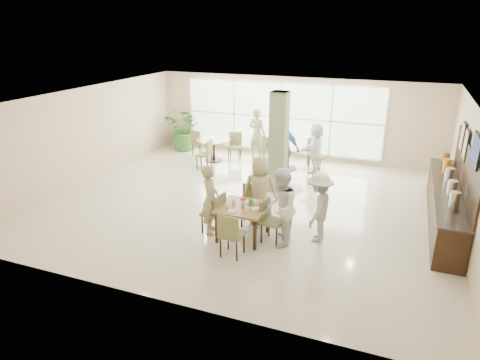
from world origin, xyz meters
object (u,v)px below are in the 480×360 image
(buffet_counter, at_px, (446,203))
(teen_left, at_px, (210,199))
(adult_b, at_px, (316,147))
(round_table_left, at_px, (213,144))
(teen_far, at_px, (260,190))
(teen_standing, at_px, (319,207))
(adult_standing, at_px, (257,134))
(potted_plant, at_px, (185,129))
(teen_right, at_px, (280,208))
(adult_a, at_px, (282,149))
(round_table_right, at_px, (288,151))
(main_table, at_px, (243,210))

(buffet_counter, bearing_deg, teen_left, -154.58)
(buffet_counter, bearing_deg, adult_b, 143.39)
(round_table_left, xyz_separation_m, teen_far, (3.06, -4.05, 0.23))
(round_table_left, xyz_separation_m, teen_standing, (4.53, -4.43, 0.19))
(teen_left, height_order, adult_standing, adult_standing)
(potted_plant, relative_size, teen_right, 0.95)
(adult_b, bearing_deg, round_table_left, -80.75)
(teen_standing, height_order, adult_b, adult_b)
(round_table_left, relative_size, adult_b, 0.74)
(adult_a, bearing_deg, teen_standing, -51.52)
(teen_left, distance_m, adult_b, 5.24)
(teen_left, distance_m, teen_far, 1.24)
(round_table_right, height_order, teen_right, teen_right)
(buffet_counter, bearing_deg, round_table_left, 160.16)
(potted_plant, height_order, teen_right, teen_right)
(buffet_counter, height_order, potted_plant, buffet_counter)
(buffet_counter, distance_m, adult_b, 4.56)
(adult_standing, bearing_deg, teen_far, 125.29)
(adult_a, bearing_deg, adult_standing, 142.54)
(main_table, xyz_separation_m, round_table_right, (-0.36, 5.01, -0.08))
(teen_far, bearing_deg, round_table_left, -69.96)
(main_table, distance_m, adult_standing, 5.83)
(round_table_left, distance_m, round_table_right, 2.62)
(teen_far, xyz_separation_m, adult_a, (-0.39, 3.21, 0.11))
(teen_standing, distance_m, adult_b, 4.68)
(adult_standing, bearing_deg, adult_b, -178.54)
(round_table_left, xyz_separation_m, adult_b, (3.50, 0.14, 0.21))
(teen_right, distance_m, teen_standing, 0.87)
(round_table_left, distance_m, adult_b, 3.51)
(potted_plant, bearing_deg, adult_a, -21.76)
(teen_left, bearing_deg, main_table, -106.92)
(teen_right, relative_size, adult_a, 0.91)
(main_table, distance_m, teen_right, 0.86)
(main_table, bearing_deg, round_table_left, 121.11)
(potted_plant, height_order, teen_left, potted_plant)
(teen_right, bearing_deg, adult_b, 173.53)
(potted_plant, distance_m, adult_a, 4.54)
(adult_a, relative_size, adult_standing, 1.03)
(teen_left, xyz_separation_m, teen_right, (1.62, 0.02, 0.05))
(main_table, height_order, adult_a, adult_a)
(round_table_right, relative_size, adult_b, 0.73)
(round_table_left, xyz_separation_m, teen_right, (3.81, -4.92, 0.26))
(adult_a, xyz_separation_m, adult_standing, (-1.33, 1.51, -0.03))
(main_table, distance_m, round_table_left, 5.75)
(round_table_right, relative_size, buffet_counter, 0.25)
(round_table_left, bearing_deg, buffet_counter, -19.84)
(teen_far, height_order, adult_b, teen_far)
(main_table, bearing_deg, potted_plant, 128.04)
(main_table, xyz_separation_m, buffet_counter, (4.18, 2.34, -0.11))
(buffet_counter, distance_m, potted_plant, 9.35)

